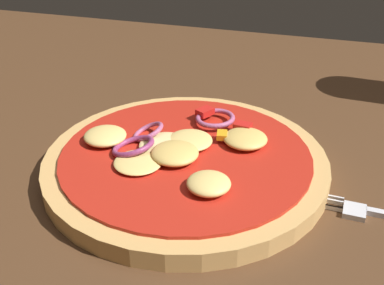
% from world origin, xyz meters
% --- Properties ---
extents(dining_table, '(1.21, 0.93, 0.03)m').
position_xyz_m(dining_table, '(0.00, 0.00, 0.01)').
color(dining_table, '#4C301C').
rests_on(dining_table, ground).
extents(pizza, '(0.26, 0.26, 0.03)m').
position_xyz_m(pizza, '(-0.06, 0.02, 0.04)').
color(pizza, tan).
rests_on(pizza, dining_table).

